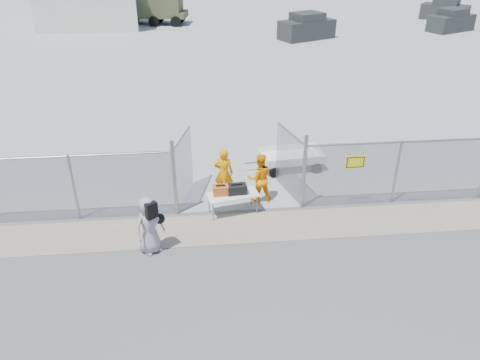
{
  "coord_description": "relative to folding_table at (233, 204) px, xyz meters",
  "views": [
    {
      "loc": [
        -1.25,
        -10.59,
        8.02
      ],
      "look_at": [
        0.0,
        2.0,
        1.1
      ],
      "focal_mm": 35.0,
      "sensor_mm": 36.0,
      "label": 1
    }
  ],
  "objects": [
    {
      "name": "ground",
      "position": [
        0.24,
        -1.87,
        -0.34
      ],
      "size": [
        160.0,
        160.0,
        0.0
      ],
      "primitive_type": "plane",
      "color": "#3F3F3F"
    },
    {
      "name": "parked_vehicle_near",
      "position": [
        8.01,
        25.02,
        0.65
      ],
      "size": [
        4.78,
        3.61,
        1.97
      ],
      "primitive_type": null,
      "rotation": [
        0.0,
        0.0,
        0.43
      ],
      "color": "#2C2F2C",
      "rests_on": "ground"
    },
    {
      "name": "chain_link_fence",
      "position": [
        0.24,
        0.13,
        0.76
      ],
      "size": [
        40.0,
        0.2,
        2.2
      ],
      "primitive_type": null,
      "color": "gray",
      "rests_on": "ground"
    },
    {
      "name": "utility_trailer",
      "position": [
        2.42,
        2.92,
        0.02
      ],
      "size": [
        3.05,
        1.8,
        0.7
      ],
      "primitive_type": null,
      "rotation": [
        0.0,
        0.0,
        0.11
      ],
      "color": "white",
      "rests_on": "ground"
    },
    {
      "name": "black_duffel",
      "position": [
        0.13,
        0.06,
        0.48
      ],
      "size": [
        0.63,
        0.4,
        0.29
      ],
      "primitive_type": "cube",
      "rotation": [
        0.0,
        0.0,
        0.09
      ],
      "color": "black",
      "rests_on": "folding_table"
    },
    {
      "name": "dirt_strip",
      "position": [
        0.24,
        -0.87,
        -0.33
      ],
      "size": [
        44.0,
        1.6,
        0.01
      ],
      "primitive_type": "cube",
      "color": "gray",
      "rests_on": "ground"
    },
    {
      "name": "parked_vehicle_mid",
      "position": [
        23.02,
        32.14,
        0.61
      ],
      "size": [
        4.46,
        4.1,
        1.9
      ],
      "primitive_type": null,
      "rotation": [
        0.0,
        0.0,
        -0.68
      ],
      "color": "#2C2F2C",
      "rests_on": "ground"
    },
    {
      "name": "security_worker_right",
      "position": [
        0.93,
        0.69,
        0.5
      ],
      "size": [
        0.85,
        0.68,
        1.67
      ],
      "primitive_type": "imported",
      "rotation": [
        0.0,
        0.0,
        3.21
      ],
      "color": "#FF9102",
      "rests_on": "ground"
    },
    {
      "name": "military_truck",
      "position": [
        -4.37,
        32.61,
        1.06
      ],
      "size": [
        6.16,
        3.22,
        2.79
      ],
      "primitive_type": null,
      "rotation": [
        0.0,
        0.0,
        -0.19
      ],
      "color": "#4A5030",
      "rests_on": "ground"
    },
    {
      "name": "visitor",
      "position": [
        -2.43,
        -1.72,
        0.52
      ],
      "size": [
        0.99,
        0.93,
        1.71
      ],
      "primitive_type": "imported",
      "rotation": [
        0.0,
        0.0,
        0.64
      ],
      "color": "gray",
      "rests_on": "ground"
    },
    {
      "name": "tarmac_inside",
      "position": [
        0.24,
        40.13,
        -0.33
      ],
      "size": [
        160.0,
        80.0,
        0.01
      ],
      "primitive_type": "cube",
      "color": "#989898",
      "rests_on": "ground"
    },
    {
      "name": "folding_table",
      "position": [
        0.0,
        0.0,
        0.0
      ],
      "size": [
        1.69,
        0.98,
        0.67
      ],
      "primitive_type": null,
      "rotation": [
        0.0,
        0.0,
        0.21
      ],
      "color": "white",
      "rests_on": "ground"
    },
    {
      "name": "orange_bag",
      "position": [
        -0.37,
        0.03,
        0.49
      ],
      "size": [
        0.48,
        0.33,
        0.3
      ],
      "primitive_type": "cube",
      "rotation": [
        0.0,
        0.0,
        0.02
      ],
      "color": "#C0561D",
      "rests_on": "folding_table"
    },
    {
      "name": "security_worker_left",
      "position": [
        -0.2,
        1.07,
        0.53
      ],
      "size": [
        0.7,
        0.53,
        1.73
      ],
      "primitive_type": "imported",
      "rotation": [
        0.0,
        0.0,
        2.94
      ],
      "color": "#FF9102",
      "rests_on": "ground"
    },
    {
      "name": "parked_vehicle_far",
      "position": [
        20.93,
        26.86,
        0.58
      ],
      "size": [
        4.43,
        3.35,
        1.83
      ],
      "primitive_type": null,
      "rotation": [
        0.0,
        0.0,
        0.43
      ],
      "color": "#2C2F2C",
      "rests_on": "ground"
    }
  ]
}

